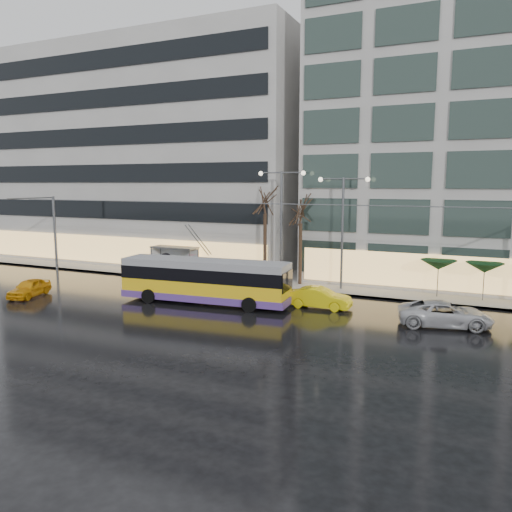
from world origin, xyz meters
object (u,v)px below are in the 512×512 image
Objects in this scene: street_lamp_near at (281,211)px; trolleybus at (205,282)px; bus_shelter at (172,254)px; taxi_a at (29,288)px.

trolleybus is at bearing -107.21° from street_lamp_near.
taxi_a is (-4.81, -11.39, -1.31)m from bus_shelter.
street_lamp_near is at bearing 0.63° from bus_shelter.
bus_shelter reaches higher than taxi_a.
trolleybus is 9.50m from street_lamp_near.
bus_shelter is at bearing 135.14° from trolleybus.
bus_shelter is at bearing -179.37° from street_lamp_near.
trolleybus reaches higher than bus_shelter.
taxi_a is at bearing -112.89° from bus_shelter.
bus_shelter is 1.10× the size of taxi_a.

